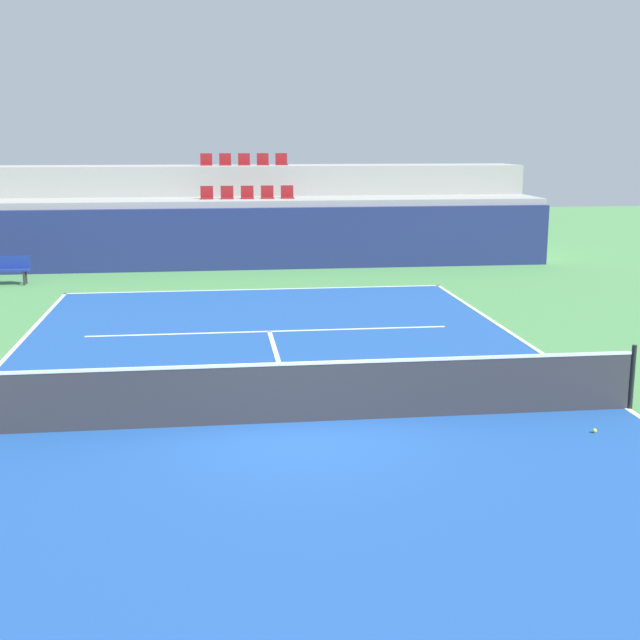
# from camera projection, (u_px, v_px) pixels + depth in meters

# --- Properties ---
(ground_plane) EXTENTS (80.00, 80.00, 0.00)m
(ground_plane) POSITION_uv_depth(u_px,v_px,m) (297.00, 423.00, 13.32)
(ground_plane) COLOR #4C8C4C
(court_surface) EXTENTS (11.00, 24.00, 0.01)m
(court_surface) POSITION_uv_depth(u_px,v_px,m) (297.00, 422.00, 13.32)
(court_surface) COLOR #1E4C99
(court_surface) RESTS_ON ground_plane
(baseline_far) EXTENTS (11.00, 0.10, 0.00)m
(baseline_far) POSITION_uv_depth(u_px,v_px,m) (257.00, 289.00, 24.91)
(baseline_far) COLOR white
(baseline_far) RESTS_ON court_surface
(sideline_right) EXTENTS (0.10, 24.00, 0.00)m
(sideline_right) POSITION_uv_depth(u_px,v_px,m) (627.00, 408.00, 13.98)
(sideline_right) COLOR white
(sideline_right) RESTS_ON court_surface
(service_line_far) EXTENTS (8.26, 0.10, 0.00)m
(service_line_far) POSITION_uv_depth(u_px,v_px,m) (269.00, 331.00, 19.53)
(service_line_far) COLOR white
(service_line_far) RESTS_ON court_surface
(centre_service_line) EXTENTS (0.10, 6.40, 0.00)m
(centre_service_line) POSITION_uv_depth(u_px,v_px,m) (280.00, 368.00, 16.42)
(centre_service_line) COLOR white
(centre_service_line) RESTS_ON court_surface
(back_wall) EXTENTS (20.73, 0.30, 2.06)m
(back_wall) POSITION_uv_depth(u_px,v_px,m) (250.00, 239.00, 28.53)
(back_wall) COLOR navy
(back_wall) RESTS_ON ground_plane
(stands_tier_lower) EXTENTS (20.73, 2.40, 2.28)m
(stands_tier_lower) POSITION_uv_depth(u_px,v_px,m) (248.00, 231.00, 29.82)
(stands_tier_lower) COLOR #9E9E99
(stands_tier_lower) RESTS_ON ground_plane
(stands_tier_upper) EXTENTS (20.73, 2.40, 3.35)m
(stands_tier_upper) POSITION_uv_depth(u_px,v_px,m) (245.00, 210.00, 32.03)
(stands_tier_upper) COLOR #9E9E99
(stands_tier_upper) RESTS_ON ground_plane
(seating_row_lower) EXTENTS (3.24, 0.44, 0.44)m
(seating_row_lower) POSITION_uv_depth(u_px,v_px,m) (247.00, 195.00, 29.65)
(seating_row_lower) COLOR maroon
(seating_row_lower) RESTS_ON stands_tier_lower
(seating_row_upper) EXTENTS (3.24, 0.44, 0.44)m
(seating_row_upper) POSITION_uv_depth(u_px,v_px,m) (244.00, 162.00, 31.75)
(seating_row_upper) COLOR maroon
(seating_row_upper) RESTS_ON stands_tier_upper
(tennis_net) EXTENTS (11.08, 0.08, 1.07)m
(tennis_net) POSITION_uv_depth(u_px,v_px,m) (297.00, 391.00, 13.21)
(tennis_net) COLOR black
(tennis_net) RESTS_ON court_surface
(player_bench) EXTENTS (1.50, 0.40, 0.85)m
(player_bench) POSITION_uv_depth(u_px,v_px,m) (4.00, 268.00, 25.71)
(player_bench) COLOR navy
(player_bench) RESTS_ON ground_plane
(tennis_ball_0) EXTENTS (0.07, 0.07, 0.07)m
(tennis_ball_0) POSITION_uv_depth(u_px,v_px,m) (595.00, 431.00, 12.82)
(tennis_ball_0) COLOR #CCE033
(tennis_ball_0) RESTS_ON court_surface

